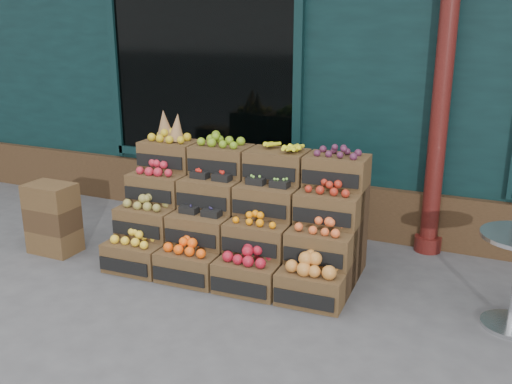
% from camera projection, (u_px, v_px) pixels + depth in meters
% --- Properties ---
extents(ground, '(60.00, 60.00, 0.00)m').
position_uv_depth(ground, '(243.00, 313.00, 4.80)').
color(ground, '#47474A').
rests_on(ground, ground).
extents(shop_facade, '(12.00, 6.24, 4.80)m').
position_uv_depth(shop_facade, '(390.00, 17.00, 8.55)').
color(shop_facade, black).
rests_on(shop_facade, ground).
extents(crate_display, '(2.42, 1.26, 1.49)m').
position_uv_depth(crate_display, '(239.00, 222.00, 5.62)').
color(crate_display, '#4B351D').
rests_on(crate_display, ground).
extents(spare_crates, '(0.50, 0.34, 0.74)m').
position_uv_depth(spare_crates, '(53.00, 218.00, 5.97)').
color(spare_crates, '#4B351D').
rests_on(spare_crates, ground).
extents(shopkeeper, '(0.80, 0.59, 2.03)m').
position_uv_depth(shopkeeper, '(213.00, 127.00, 7.46)').
color(shopkeeper, '#1C6220').
rests_on(shopkeeper, ground).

